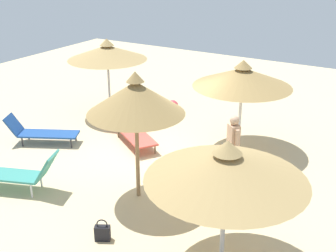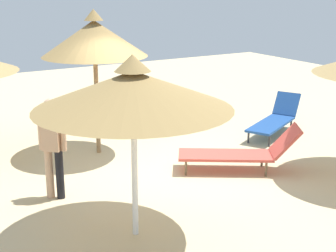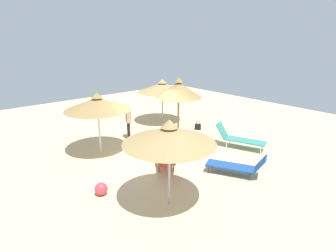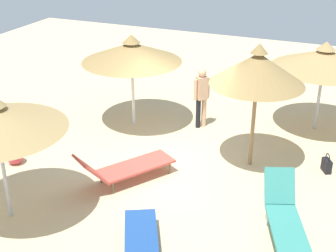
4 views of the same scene
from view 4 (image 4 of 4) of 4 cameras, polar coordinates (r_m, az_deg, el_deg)
The scene contains 10 objects.
ground at distance 11.18m, azimuth 0.37°, elevation -4.49°, with size 24.00×24.00×0.10m, color beige.
parasol_umbrella_edge at distance 10.26m, azimuth 10.85°, elevation 6.84°, with size 2.07×2.07×2.89m.
parasol_umbrella_front at distance 12.66m, azimuth 18.49°, elevation 7.74°, with size 2.69×2.69×2.42m.
parasol_umbrella_center at distance 12.33m, azimuth -4.44°, elevation 8.95°, with size 2.63×2.63×2.51m.
lounge_chair_far_right at distance 10.19m, azimuth -5.44°, elevation -4.99°, with size 2.19×1.73×0.87m.
lounge_chair_far_left at distance 8.07m, azimuth -3.23°, elevation -14.31°, with size 2.05×1.42×0.82m.
lounge_chair_back at distance 8.71m, azimuth 14.15°, elevation -10.99°, with size 2.17×1.27×1.00m.
person_standing_near_left at distance 12.52m, azimuth 4.11°, elevation 3.87°, with size 0.37×0.35×1.66m.
handbag at distance 11.24m, azimuth 18.71°, elevation -4.50°, with size 0.33×0.26×0.46m.
beach_ball at distance 11.53m, azimuth -18.14°, elevation -3.48°, with size 0.39×0.39×0.39m, color #D83F4C.
Camera 4 is at (-8.99, -3.65, 5.49)m, focal length 50.17 mm.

